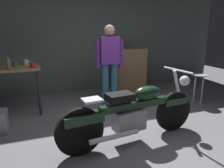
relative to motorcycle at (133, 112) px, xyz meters
The scene contains 11 objects.
ground_plane 0.48m from the motorcycle, 87.78° to the left, with size 12.00×12.00×0.00m, color slate.
back_wall 3.15m from the motorcycle, 89.88° to the left, with size 8.00×0.12×3.10m, color #56605B.
workbench 2.53m from the motorcycle, 135.88° to the left, with size 1.30×0.64×0.90m.
motorcycle is the anchor object (origin of this frame).
person_standing 1.72m from the motorcycle, 81.63° to the left, with size 0.56×0.28×1.67m.
shop_stool 2.28m from the motorcycle, 25.65° to the left, with size 0.32×0.32×0.64m.
wooden_dresser 2.68m from the motorcycle, 66.16° to the left, with size 0.80×0.47×1.10m.
mug_white_ceramic 2.44m from the motorcycle, 125.74° to the left, with size 0.12×0.09×0.11m.
mug_red_diner 2.07m from the motorcycle, 129.23° to the left, with size 0.12×0.08×0.09m.
mug_green_speckled 2.44m from the motorcycle, 131.48° to the left, with size 0.10×0.07×0.10m.
bottle 2.35m from the motorcycle, 136.73° to the left, with size 0.06×0.06×0.24m.
Camera 1 is at (-1.27, -2.68, 1.58)m, focal length 34.15 mm.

